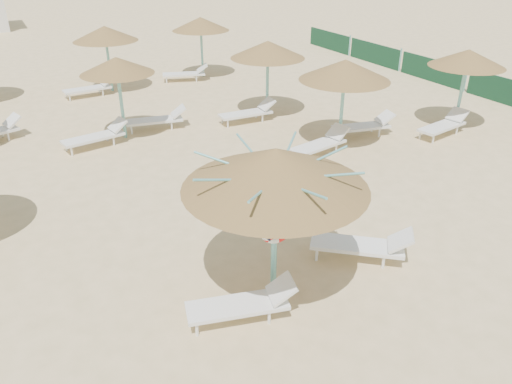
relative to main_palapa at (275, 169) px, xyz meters
name	(u,v)px	position (x,y,z in m)	size (l,w,h in m)	color
ground	(273,300)	(-0.16, -0.26, -2.51)	(120.00, 120.00, 0.00)	#DFBE88
main_palapa	(275,169)	(0.00, 0.00, 0.00)	(3.22, 3.22, 2.88)	#64AFAC
lounger_main_a	(245,303)	(-0.84, -0.47, -2.18)	(1.97, 1.01, 0.69)	white
lounger_main_b	(364,245)	(2.13, -0.01, -2.16)	(1.95, 1.75, 0.74)	white
palapa_field	(159,58)	(1.19, 9.95, -0.21)	(18.93, 13.76, 2.70)	#64AFAC
windbreak_fence	(433,70)	(13.84, 9.69, -2.01)	(0.08, 19.84, 1.10)	#1A4F35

